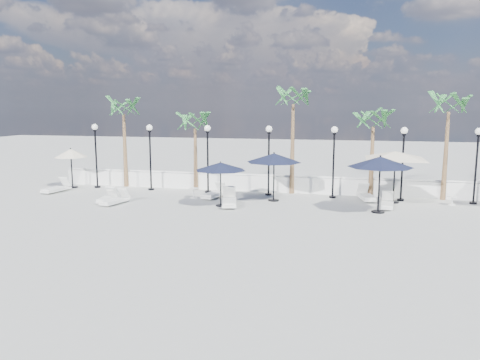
% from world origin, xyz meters
% --- Properties ---
extents(ground, '(100.00, 100.00, 0.00)m').
position_xyz_m(ground, '(0.00, 0.00, 0.00)').
color(ground, '#9A9B96').
rests_on(ground, ground).
extents(balustrade, '(26.00, 0.30, 1.01)m').
position_xyz_m(balustrade, '(0.00, 7.50, 0.47)').
color(balustrade, silver).
rests_on(balustrade, ground).
extents(lamppost_0, '(0.36, 0.36, 3.84)m').
position_xyz_m(lamppost_0, '(-10.50, 6.50, 2.49)').
color(lamppost_0, black).
rests_on(lamppost_0, ground).
extents(lamppost_1, '(0.36, 0.36, 3.84)m').
position_xyz_m(lamppost_1, '(-7.00, 6.50, 2.49)').
color(lamppost_1, black).
rests_on(lamppost_1, ground).
extents(lamppost_2, '(0.36, 0.36, 3.84)m').
position_xyz_m(lamppost_2, '(-3.50, 6.50, 2.49)').
color(lamppost_2, black).
rests_on(lamppost_2, ground).
extents(lamppost_3, '(0.36, 0.36, 3.84)m').
position_xyz_m(lamppost_3, '(0.00, 6.50, 2.49)').
color(lamppost_3, black).
rests_on(lamppost_3, ground).
extents(lamppost_4, '(0.36, 0.36, 3.84)m').
position_xyz_m(lamppost_4, '(3.50, 6.50, 2.49)').
color(lamppost_4, black).
rests_on(lamppost_4, ground).
extents(lamppost_5, '(0.36, 0.36, 3.84)m').
position_xyz_m(lamppost_5, '(7.00, 6.50, 2.49)').
color(lamppost_5, black).
rests_on(lamppost_5, ground).
extents(lamppost_6, '(0.36, 0.36, 3.84)m').
position_xyz_m(lamppost_6, '(10.50, 6.50, 2.49)').
color(lamppost_6, black).
rests_on(lamppost_6, ground).
extents(palm_0, '(2.60, 2.60, 5.50)m').
position_xyz_m(palm_0, '(-9.00, 7.30, 4.53)').
color(palm_0, brown).
rests_on(palm_0, ground).
extents(palm_1, '(2.60, 2.60, 4.70)m').
position_xyz_m(palm_1, '(-4.50, 7.30, 3.75)').
color(palm_1, brown).
rests_on(palm_1, ground).
extents(palm_2, '(2.60, 2.60, 6.10)m').
position_xyz_m(palm_2, '(1.20, 7.30, 5.12)').
color(palm_2, brown).
rests_on(palm_2, ground).
extents(palm_3, '(2.60, 2.60, 4.90)m').
position_xyz_m(palm_3, '(5.50, 7.30, 3.95)').
color(palm_3, brown).
rests_on(palm_3, ground).
extents(palm_4, '(2.60, 2.60, 5.70)m').
position_xyz_m(palm_4, '(9.20, 7.30, 4.73)').
color(palm_4, brown).
rests_on(palm_4, ground).
extents(lounger_0, '(0.88, 1.95, 0.70)m').
position_xyz_m(lounger_0, '(-12.00, 4.57, 0.24)').
color(lounger_0, silver).
rests_on(lounger_0, ground).
extents(lounger_1, '(0.94, 1.83, 0.65)m').
position_xyz_m(lounger_1, '(-7.11, 2.31, 0.22)').
color(lounger_1, silver).
rests_on(lounger_1, ground).
extents(lounger_2, '(0.75, 1.73, 0.63)m').
position_xyz_m(lounger_2, '(-7.78, 2.72, 0.21)').
color(lounger_2, silver).
rests_on(lounger_2, ground).
extents(lounger_3, '(1.17, 2.21, 0.79)m').
position_xyz_m(lounger_3, '(-1.41, 3.23, 0.26)').
color(lounger_3, silver).
rests_on(lounger_3, ground).
extents(lounger_4, '(1.03, 1.98, 0.71)m').
position_xyz_m(lounger_4, '(-2.69, 5.03, 0.24)').
color(lounger_4, silver).
rests_on(lounger_4, ground).
extents(lounger_5, '(1.01, 1.98, 0.71)m').
position_xyz_m(lounger_5, '(5.24, 6.22, 0.24)').
color(lounger_5, silver).
rests_on(lounger_5, ground).
extents(lounger_6, '(0.75, 1.80, 0.66)m').
position_xyz_m(lounger_6, '(6.17, 4.49, 0.22)').
color(lounger_6, silver).
rests_on(lounger_6, ground).
extents(side_table_0, '(0.53, 0.53, 0.52)m').
position_xyz_m(side_table_0, '(-7.92, 3.44, 0.31)').
color(side_table_0, silver).
rests_on(side_table_0, ground).
extents(side_table_1, '(0.53, 0.53, 0.52)m').
position_xyz_m(side_table_1, '(-3.81, 4.83, 0.31)').
color(side_table_1, silver).
rests_on(side_table_1, ground).
extents(side_table_2, '(0.45, 0.45, 0.44)m').
position_xyz_m(side_table_2, '(9.38, 5.93, 0.27)').
color(side_table_2, silver).
rests_on(side_table_2, ground).
extents(parasol_navy_left, '(2.52, 2.52, 2.23)m').
position_xyz_m(parasol_navy_left, '(-1.82, 3.15, 1.96)').
color(parasol_navy_left, black).
rests_on(parasol_navy_left, ground).
extents(parasol_navy_mid, '(2.85, 2.85, 2.55)m').
position_xyz_m(parasol_navy_mid, '(0.53, 5.00, 2.24)').
color(parasol_navy_mid, black).
rests_on(parasol_navy_mid, ground).
extents(parasol_navy_right, '(2.99, 2.99, 2.68)m').
position_xyz_m(parasol_navy_right, '(5.69, 3.41, 2.36)').
color(parasol_navy_right, black).
rests_on(parasol_navy_right, ground).
extents(parasol_cream_sq_a, '(5.77, 5.77, 2.83)m').
position_xyz_m(parasol_cream_sq_a, '(6.58, 5.91, 2.62)').
color(parasol_cream_sq_a, black).
rests_on(parasol_cream_sq_a, ground).
extents(parasol_cream_small, '(1.96, 1.96, 2.41)m').
position_xyz_m(parasol_cream_small, '(-12.00, 6.20, 2.06)').
color(parasol_cream_small, black).
rests_on(parasol_cream_small, ground).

